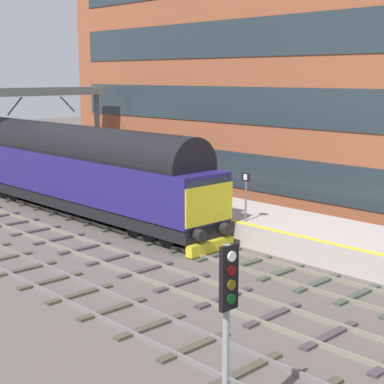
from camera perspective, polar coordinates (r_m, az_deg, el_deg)
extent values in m
plane|color=#5D544F|center=(28.47, -5.55, -3.65)|extent=(140.00, 140.00, 0.00)
cube|color=gray|center=(28.02, -6.71, -3.75)|extent=(0.07, 60.00, 0.15)
cube|color=gray|center=(28.88, -4.44, -3.26)|extent=(0.07, 60.00, 0.15)
cube|color=#3F493F|center=(20.89, 15.34, -9.31)|extent=(2.50, 0.26, 0.09)
cube|color=#3F493F|center=(21.68, 11.73, -8.40)|extent=(2.50, 0.26, 0.09)
cube|color=#3F493F|center=(22.55, 8.40, -7.52)|extent=(2.50, 0.26, 0.09)
cube|color=#3F493F|center=(23.50, 5.34, -6.69)|extent=(2.50, 0.26, 0.09)
cube|color=#3F493F|center=(24.51, 2.54, -5.90)|extent=(2.50, 0.26, 0.09)
cube|color=#3F493F|center=(25.57, -0.03, -5.17)|extent=(2.50, 0.26, 0.09)
cube|color=#3F493F|center=(26.69, -2.39, -4.49)|extent=(2.50, 0.26, 0.09)
cube|color=#3F493F|center=(27.86, -4.54, -3.86)|extent=(2.50, 0.26, 0.09)
cube|color=#3F493F|center=(29.06, -6.52, -3.27)|extent=(2.50, 0.26, 0.09)
cube|color=#3F493F|center=(30.30, -8.34, -2.73)|extent=(2.50, 0.26, 0.09)
cube|color=#3F493F|center=(31.57, -10.01, -2.23)|extent=(2.50, 0.26, 0.09)
cube|color=#3F493F|center=(32.86, -11.55, -1.77)|extent=(2.50, 0.26, 0.09)
cube|color=#3F493F|center=(34.18, -12.97, -1.34)|extent=(2.50, 0.26, 0.09)
cube|color=#3F493F|center=(35.52, -14.29, -0.94)|extent=(2.50, 0.26, 0.09)
cube|color=#3F493F|center=(36.88, -15.51, -0.57)|extent=(2.50, 0.26, 0.09)
cube|color=#3F493F|center=(38.26, -16.64, -0.23)|extent=(2.50, 0.26, 0.09)
cube|color=gray|center=(26.21, -12.60, -4.97)|extent=(0.07, 60.00, 0.15)
cube|color=gray|center=(26.94, -9.99, -4.44)|extent=(0.07, 60.00, 0.15)
cube|color=#453B40|center=(17.65, 12.85, -13.03)|extent=(2.50, 0.26, 0.09)
cube|color=#453B40|center=(18.72, 7.64, -11.42)|extent=(2.50, 0.26, 0.09)
cube|color=#453B40|center=(19.93, 3.08, -9.92)|extent=(2.50, 0.26, 0.09)
cube|color=#453B40|center=(21.26, -0.90, -8.55)|extent=(2.50, 0.26, 0.09)
cube|color=#453B40|center=(22.68, -4.37, -7.32)|extent=(2.50, 0.26, 0.09)
cube|color=#453B40|center=(24.19, -7.41, -6.21)|extent=(2.50, 0.26, 0.09)
cube|color=#453B40|center=(25.77, -10.07, -5.22)|extent=(2.50, 0.26, 0.09)
cube|color=#453B40|center=(27.40, -12.41, -4.34)|extent=(2.50, 0.26, 0.09)
cube|color=#453B40|center=(29.08, -14.48, -3.55)|extent=(2.50, 0.26, 0.09)
cube|color=#453B40|center=(30.79, -16.32, -2.84)|extent=(2.50, 0.26, 0.09)
cube|color=slate|center=(25.39, -16.00, -5.66)|extent=(0.07, 60.00, 0.15)
cube|color=#464435|center=(15.48, 5.16, -16.36)|extent=(2.50, 0.26, 0.09)
cube|color=#464435|center=(16.60, 0.27, -14.34)|extent=(2.50, 0.26, 0.09)
cube|color=#464435|center=(17.83, -3.90, -12.52)|extent=(2.50, 0.26, 0.09)
cube|color=#464435|center=(19.16, -7.46, -10.88)|extent=(2.50, 0.26, 0.09)
cube|color=#464435|center=(20.56, -10.52, -9.43)|extent=(2.50, 0.26, 0.09)
cube|color=#464435|center=(22.02, -13.15, -8.15)|extent=(2.50, 0.26, 0.09)
cube|color=#464435|center=(23.54, -15.44, -7.01)|extent=(2.50, 0.26, 0.09)
cube|color=#464435|center=(25.09, -17.44, -6.01)|extent=(2.50, 0.26, 0.09)
cube|color=#BBB1AB|center=(30.64, -0.29, -1.59)|extent=(4.00, 44.00, 1.00)
cube|color=yellow|center=(29.32, -2.91, -1.16)|extent=(0.30, 44.00, 0.01)
cube|color=#985032|center=(33.36, 13.07, 10.66)|extent=(5.91, 38.75, 14.30)
cube|color=#27343A|center=(31.34, 9.67, 1.26)|extent=(0.06, 35.65, 2.00)
cube|color=#27343A|center=(30.95, 9.88, 7.80)|extent=(0.06, 35.65, 2.00)
cube|color=#27343A|center=(30.97, 10.10, 14.42)|extent=(0.06, 35.65, 2.00)
cube|color=black|center=(31.93, -10.70, -0.68)|extent=(2.56, 19.06, 0.60)
cube|color=navy|center=(31.69, -10.78, 1.71)|extent=(2.70, 19.06, 2.10)
cylinder|color=black|center=(31.52, -10.86, 3.92)|extent=(2.56, 17.53, 2.57)
cube|color=yellow|center=(24.38, 1.65, -1.19)|extent=(2.65, 0.08, 1.58)
cube|color=#232D3D|center=(24.25, 1.63, 0.50)|extent=(2.38, 0.04, 0.64)
cube|color=#232D3D|center=(32.40, -8.78, 2.51)|extent=(0.04, 13.34, 0.44)
cylinder|color=black|center=(23.98, 0.74, -4.10)|extent=(0.48, 0.35, 0.48)
cylinder|color=black|center=(25.02, 3.19, -3.48)|extent=(0.48, 0.35, 0.48)
cube|color=yellow|center=(24.76, 1.73, -5.14)|extent=(2.43, 0.36, 0.47)
cylinder|color=black|center=(25.99, -1.20, -3.83)|extent=(1.64, 1.04, 1.04)
cylinder|color=black|center=(26.78, -2.80, -3.39)|extent=(1.64, 1.04, 1.04)
cylinder|color=black|center=(27.60, -4.30, -2.98)|extent=(1.64, 1.04, 1.04)
cylinder|color=black|center=(36.70, -15.46, 0.13)|extent=(1.64, 1.04, 1.04)
cylinder|color=black|center=(37.66, -16.26, 0.35)|extent=(1.64, 1.04, 1.04)
cylinder|color=black|center=(38.62, -17.03, 0.57)|extent=(1.64, 1.04, 1.04)
cylinder|color=gray|center=(12.11, 3.20, -14.13)|extent=(0.14, 0.14, 4.01)
cube|color=black|center=(11.56, 3.49, -8.06)|extent=(0.44, 0.10, 1.27)
cylinder|color=white|center=(11.39, 3.74, -6.06)|extent=(0.20, 0.06, 0.20)
cylinder|color=#500807|center=(11.47, 3.72, -7.40)|extent=(0.20, 0.06, 0.20)
cylinder|color=#53470A|center=(11.56, 3.70, -8.71)|extent=(0.20, 0.06, 0.20)
cylinder|color=#0A3E13|center=(11.66, 3.69, -10.01)|extent=(0.20, 0.06, 0.20)
cylinder|color=slate|center=(25.84, 5.09, -0.46)|extent=(0.08, 0.08, 2.09)
cube|color=black|center=(25.66, 5.08, 1.42)|extent=(0.05, 0.44, 0.36)
cube|color=white|center=(25.64, 5.04, 1.41)|extent=(0.01, 0.20, 0.24)
cylinder|color=slate|center=(41.26, -8.89, 4.98)|extent=(0.36, 0.36, 5.94)
cylinder|color=slate|center=(38.02, -16.35, 7.76)|extent=(1.03, 0.10, 1.09)
cylinder|color=slate|center=(39.86, -11.64, 8.10)|extent=(1.07, 0.10, 1.05)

